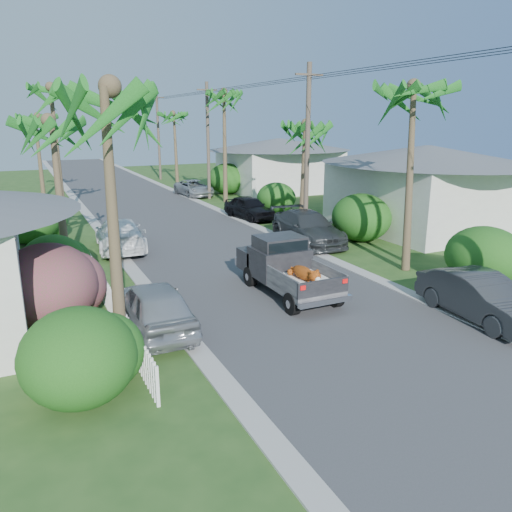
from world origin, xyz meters
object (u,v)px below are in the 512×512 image
palm_r_a (417,88)px  palm_l_b (52,121)px  parked_car_rm (308,228)px  utility_pole_d (158,135)px  palm_r_b (305,124)px  house_right_far (279,167)px  parked_car_rd (194,188)px  palm_l_a (103,89)px  pickup_truck (283,265)px  palm_l_d (35,116)px  parked_car_ln (154,306)px  palm_r_d (174,114)px  parked_car_rf (249,208)px  palm_l_c (50,88)px  house_right_near (424,191)px  utility_pole_b (307,151)px  parked_car_rn (480,297)px  palm_r_c (224,93)px  parked_car_lf (120,235)px  utility_pole_c (208,141)px

palm_r_a → palm_l_b: bearing=155.4°
parked_car_rm → utility_pole_d: size_ratio=0.61×
palm_r_b → house_right_far: size_ratio=0.80×
parked_car_rd → palm_l_a: palm_l_a is taller
pickup_truck → house_right_far: house_right_far is taller
parked_car_rm → palm_l_d: (-11.50, 22.25, 5.64)m
parked_car_ln → utility_pole_d: bearing=-105.3°
palm_r_b → palm_r_d: bearing=90.2°
parked_car_rf → palm_l_c: size_ratio=0.46×
house_right_near → utility_pole_b: utility_pole_b is taller
parked_car_rn → house_right_far: size_ratio=0.50×
parked_car_rf → palm_r_a: 14.67m
parked_car_rf → palm_l_c: bearing=157.0°
palm_r_b → parked_car_ln: bearing=-137.0°
palm_l_a → parked_car_rn: bearing=-12.7°
palm_r_c → utility_pole_b: (-0.60, -13.00, -3.51)m
pickup_truck → utility_pole_d: (5.34, 37.30, 3.59)m
parked_car_lf → parked_car_ln: bearing=89.9°
palm_r_d → utility_pole_d: size_ratio=0.89×
pickup_truck → parked_car_lf: pickup_truck is taller
utility_pole_c → parked_car_rn: bearing=-92.0°
parked_car_ln → palm_r_a: bearing=-171.0°
parked_car_rm → palm_r_c: size_ratio=0.59×
house_right_near → palm_l_d: bearing=131.6°
palm_r_b → pickup_truck: bearing=-124.3°
palm_l_d → palm_r_c: size_ratio=0.82×
pickup_truck → palm_l_c: bearing=111.0°
parked_car_rd → palm_r_b: bearing=-87.9°
palm_r_c → house_right_far: (6.80, 4.00, -5.99)m
parked_car_ln → palm_l_a: size_ratio=0.55×
pickup_truck → utility_pole_c: bearing=76.5°
palm_l_b → palm_r_b: size_ratio=1.03×
parked_car_rn → palm_l_d: size_ratio=0.58×
pickup_truck → palm_r_a: bearing=2.9°
parked_car_rd → palm_l_d: bearing=157.1°
utility_pole_c → palm_r_c: bearing=-73.3°
palm_l_c → utility_pole_c: (11.60, 6.00, -3.31)m
parked_car_rn → utility_pole_c: size_ratio=0.50×
palm_l_d → palm_r_a: 30.80m
pickup_truck → palm_l_b: (-7.06, 6.30, 5.14)m
parked_car_rd → palm_l_d: 13.47m
parked_car_rm → pickup_truck: bearing=-123.7°
pickup_truck → parked_car_rd: 24.81m
parked_car_rd → parked_car_lf: (-9.07, -15.58, 0.12)m
parked_car_rf → utility_pole_b: utility_pole_b is taller
parked_car_rn → parked_car_rf: bearing=93.2°
house_right_far → utility_pole_d: utility_pole_d is taller
parked_car_rm → palm_l_c: size_ratio=0.60×
house_right_far → palm_r_d: bearing=123.0°
parked_car_rm → house_right_far: house_right_far is taller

